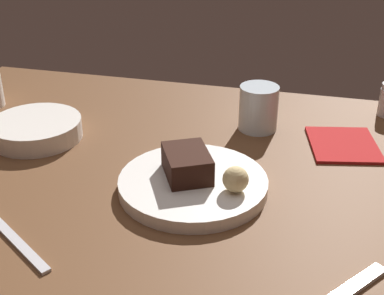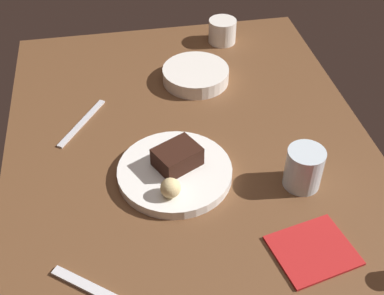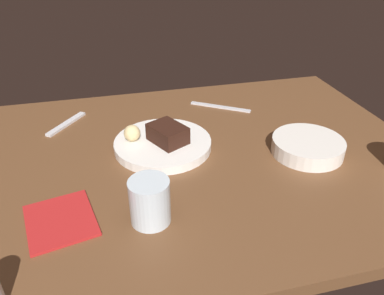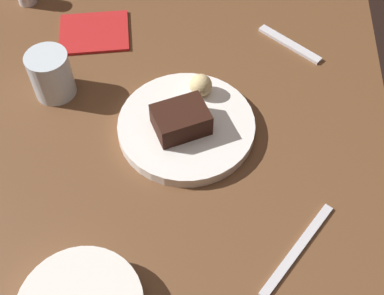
% 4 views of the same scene
% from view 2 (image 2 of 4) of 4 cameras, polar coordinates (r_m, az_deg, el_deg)
% --- Properties ---
extents(dining_table, '(1.20, 0.84, 0.03)m').
position_cam_2_polar(dining_table, '(1.11, 0.23, -1.90)').
color(dining_table, brown).
rests_on(dining_table, ground).
extents(dessert_plate, '(0.25, 0.25, 0.02)m').
position_cam_2_polar(dessert_plate, '(1.06, -2.00, -2.87)').
color(dessert_plate, white).
rests_on(dessert_plate, dining_table).
extents(chocolate_cake_slice, '(0.10, 0.11, 0.04)m').
position_cam_2_polar(chocolate_cake_slice, '(1.04, -1.72, -1.08)').
color(chocolate_cake_slice, black).
rests_on(chocolate_cake_slice, dessert_plate).
extents(bread_roll, '(0.04, 0.04, 0.04)m').
position_cam_2_polar(bread_roll, '(0.98, -2.49, -4.68)').
color(bread_roll, '#DBC184').
rests_on(bread_roll, dessert_plate).
extents(water_glass, '(0.08, 0.08, 0.09)m').
position_cam_2_polar(water_glass, '(1.04, 12.77, -2.33)').
color(water_glass, silver).
rests_on(water_glass, dining_table).
extents(side_bowl, '(0.18, 0.18, 0.04)m').
position_cam_2_polar(side_bowl, '(1.33, 0.43, 8.37)').
color(side_bowl, white).
rests_on(side_bowl, dining_table).
extents(coffee_cup, '(0.08, 0.08, 0.07)m').
position_cam_2_polar(coffee_cup, '(1.50, 3.52, 13.26)').
color(coffee_cup, silver).
rests_on(coffee_cup, dining_table).
extents(dessert_spoon, '(0.11, 0.13, 0.01)m').
position_cam_2_polar(dessert_spoon, '(0.91, -11.84, -15.47)').
color(dessert_spoon, silver).
rests_on(dessert_spoon, dining_table).
extents(butter_knife, '(0.17, 0.12, 0.01)m').
position_cam_2_polar(butter_knife, '(1.22, -12.56, 2.80)').
color(butter_knife, silver).
rests_on(butter_knife, dining_table).
extents(folded_napkin, '(0.15, 0.17, 0.01)m').
position_cam_2_polar(folded_napkin, '(0.96, 13.78, -11.45)').
color(folded_napkin, '#B21E1E').
rests_on(folded_napkin, dining_table).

